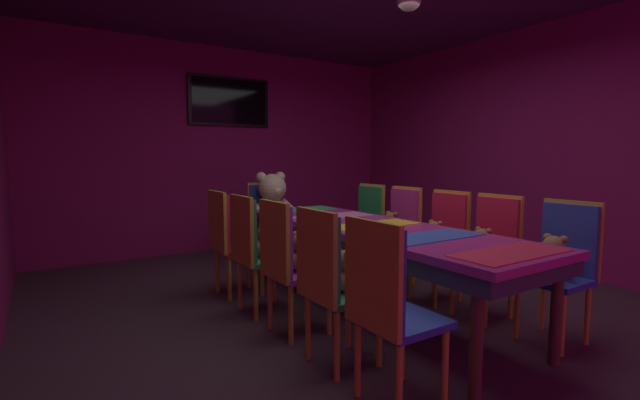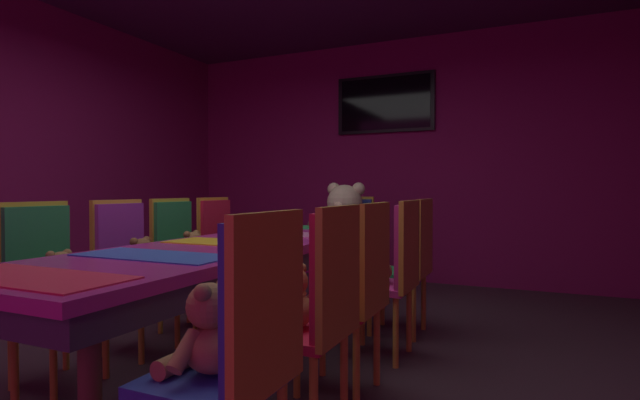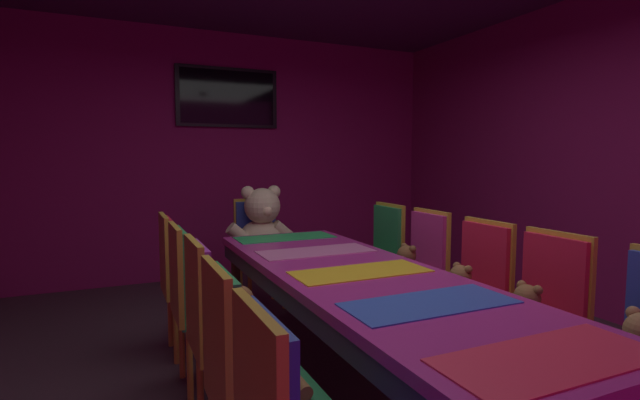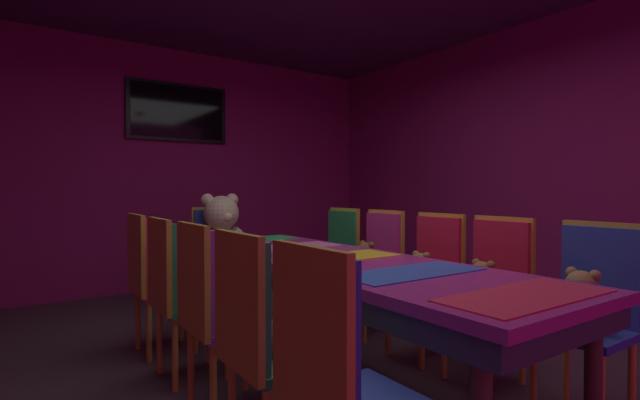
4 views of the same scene
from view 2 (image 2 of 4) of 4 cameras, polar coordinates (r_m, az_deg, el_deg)
The scene contains 23 objects.
ground_plane at distance 3.07m, azimuth -10.42°, elevation -18.85°, with size 7.90×7.90×0.00m, color #3F2D38.
wall_back at distance 5.81m, azimuth 7.87°, elevation 4.63°, with size 5.20×0.12×2.80m, color #8C1959.
banquet_table at distance 2.91m, azimuth -10.47°, elevation -6.61°, with size 0.90×2.89×0.75m.
chair_left_1 at distance 3.10m, azimuth -29.62°, elevation -7.39°, with size 0.42×0.41×0.98m.
teddy_left_1 at distance 2.99m, azimuth -27.99°, elevation -8.13°, with size 0.22×0.28×0.27m.
chair_left_2 at distance 3.45m, azimuth -21.75°, elevation -6.45°, with size 0.42×0.41×0.98m.
teddy_left_2 at distance 3.35m, azimuth -20.03°, elevation -6.91°, with size 0.24×0.30×0.29m.
chair_left_3 at distance 3.85m, azimuth -16.22°, elevation -5.62°, with size 0.42×0.41×0.98m.
teddy_left_3 at distance 3.76m, azimuth -14.55°, elevation -6.00°, with size 0.24×0.30×0.29m.
chair_left_4 at distance 4.28m, azimuth -11.56°, elevation -4.92°, with size 0.42×0.41×0.98m.
teddy_left_4 at distance 4.20m, azimuth -9.95°, elevation -5.16°, with size 0.25×0.32×0.30m.
chair_right_0 at distance 1.58m, azimuth -8.58°, elevation -15.57°, with size 0.42×0.41×0.98m.
teddy_right_0 at distance 1.66m, azimuth -12.94°, elevation -15.03°, with size 0.25×0.32×0.30m.
chair_right_1 at distance 2.07m, azimuth 0.23°, elevation -11.48°, with size 0.42×0.41×0.98m.
teddy_right_1 at distance 2.13m, azimuth -3.35°, elevation -11.67°, with size 0.22×0.29×0.27m.
chair_right_2 at distance 2.52m, azimuth 4.77°, elevation -9.18°, with size 0.42×0.41×0.98m.
teddy_right_2 at distance 2.58m, azimuth 1.74°, elevation -9.47°, with size 0.22×0.28×0.27m.
chair_right_3 at distance 3.08m, azimuth 9.03°, elevation -7.29°, with size 0.42×0.41×0.98m.
teddy_right_3 at distance 3.13m, azimuth 6.46°, elevation -7.47°, with size 0.23×0.30×0.28m.
chair_right_4 at distance 3.60m, azimuth 10.94°, elevation -6.07°, with size 0.42×0.41×0.98m.
throne_chair at distance 4.68m, azimuth 3.61°, elevation -4.38°, with size 0.41×0.42×0.98m.
king_teddy_bear at distance 4.51m, azimuth 2.85°, elevation -2.77°, with size 0.70×0.54×0.66m.
wall_tv at distance 5.80m, azimuth 7.62°, elevation 11.11°, with size 1.15×0.06×0.67m.
Camera 2 is at (1.65, -2.37, 1.05)m, focal length 27.33 mm.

